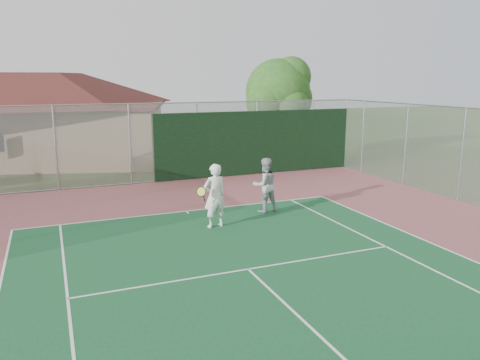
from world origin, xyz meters
The scene contains 6 objects.
back_fence centered at (2.11, 16.98, 1.67)m, with size 20.08×0.11×3.53m.
side_fence_right centered at (10.00, 12.50, 1.75)m, with size 0.08×9.00×3.50m.
clubhouse centered at (-4.27, 25.09, 2.94)m, with size 15.35×12.30×5.78m.
tree centered at (7.39, 19.42, 3.75)m, with size 4.10×3.88×5.71m.
player_white_front centered at (0.35, 9.86, 1.00)m, with size 1.10×0.76×1.99m.
player_grey_back centered at (2.52, 10.84, 0.94)m, with size 0.94×0.75×1.88m.
Camera 1 is at (-4.19, -3.33, 4.51)m, focal length 35.00 mm.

